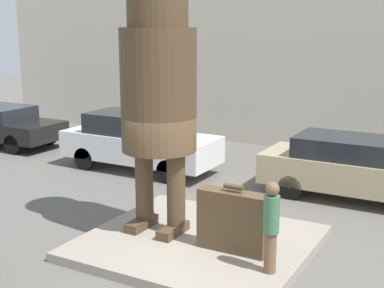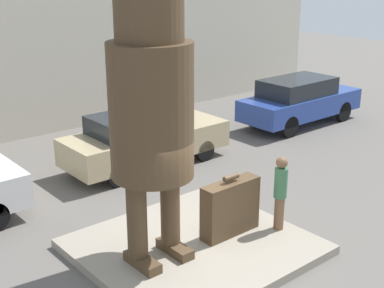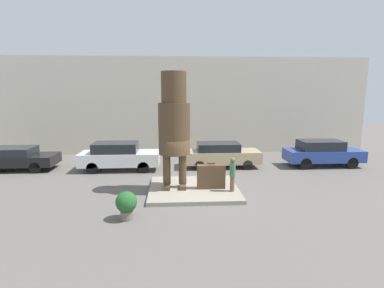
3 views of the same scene
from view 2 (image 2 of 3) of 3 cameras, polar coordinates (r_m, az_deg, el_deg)
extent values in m
plane|color=#605B56|center=(10.78, 0.20, -11.31)|extent=(60.00, 60.00, 0.00)
cube|color=gray|center=(10.74, 0.20, -10.90)|extent=(4.20, 3.86, 0.18)
cube|color=#4C3823|center=(9.94, -5.32, -12.42)|extent=(0.29, 0.84, 0.18)
cube|color=#4C3823|center=(10.32, -1.85, -11.08)|extent=(0.29, 0.84, 0.18)
cylinder|color=#4C3823|center=(9.63, -5.90, -7.91)|extent=(0.37, 0.37, 1.47)
cylinder|color=#4C3823|center=(10.02, -2.34, -6.71)|extent=(0.37, 0.37, 1.47)
cylinder|color=#4C3823|center=(9.15, -4.36, 3.52)|extent=(1.47, 1.47, 2.36)
cube|color=#4C3823|center=(10.81, 4.10, -6.82)|extent=(1.31, 0.37, 1.13)
cylinder|color=#4C3823|center=(10.54, 4.18, -3.57)|extent=(0.36, 0.11, 0.11)
cylinder|color=brown|center=(11.20, 9.27, -7.26)|extent=(0.21, 0.21, 0.71)
cylinder|color=#3D704C|center=(10.93, 9.45, -4.09)|extent=(0.27, 0.27, 0.63)
sphere|color=brown|center=(10.77, 9.58, -1.96)|extent=(0.24, 0.24, 0.24)
cube|color=tan|center=(14.91, -4.86, 0.21)|extent=(4.71, 1.74, 0.74)
cube|color=#1E2328|center=(14.60, -5.68, 2.33)|extent=(2.59, 1.57, 0.50)
cylinder|color=black|center=(16.45, -2.26, 0.68)|extent=(0.61, 0.18, 0.61)
cylinder|color=black|center=(15.31, 1.33, -0.70)|extent=(0.61, 0.18, 0.61)
cylinder|color=black|center=(14.94, -11.14, -1.57)|extent=(0.61, 0.18, 0.61)
cylinder|color=black|center=(13.68, -7.92, -3.32)|extent=(0.61, 0.18, 0.61)
cube|color=#284293|center=(19.11, 11.51, 4.18)|extent=(4.74, 1.72, 0.71)
cube|color=#1E2328|center=(18.78, 11.18, 5.98)|extent=(2.61, 1.55, 0.59)
cylinder|color=black|center=(20.78, 12.35, 4.27)|extent=(0.72, 0.18, 0.72)
cylinder|color=black|center=(19.91, 15.83, 3.36)|extent=(0.72, 0.18, 0.72)
cylinder|color=black|center=(18.60, 6.74, 2.89)|extent=(0.72, 0.18, 0.72)
cylinder|color=black|center=(17.63, 10.37, 1.82)|extent=(0.72, 0.18, 0.72)
camera|label=1|loc=(10.80, 57.26, 4.11)|focal=50.00mm
camera|label=3|loc=(8.37, 100.05, -8.27)|focal=28.00mm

